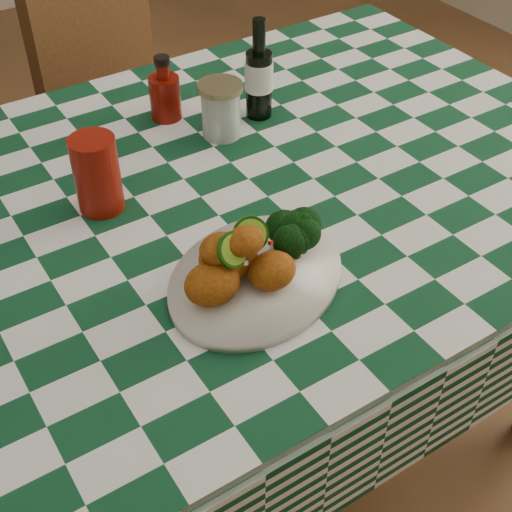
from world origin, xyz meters
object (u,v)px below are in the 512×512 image
fried_chicken_pile (242,255)px  beer_bottle (259,69)px  wooden_chair_right (157,125)px  ketchup_bottle (164,88)px  mason_jar (221,110)px  red_tumbler (97,174)px  dining_table (210,342)px  plate (256,278)px

fried_chicken_pile → beer_bottle: 0.53m
fried_chicken_pile → wooden_chair_right: size_ratio=0.17×
ketchup_bottle → beer_bottle: size_ratio=0.65×
fried_chicken_pile → mason_jar: 0.45m
red_tumbler → wooden_chair_right: wooden_chair_right is taller
beer_bottle → wooden_chair_right: size_ratio=0.22×
dining_table → red_tumbler: size_ratio=11.85×
fried_chicken_pile → wooden_chair_right: bearing=72.4°
red_tumbler → beer_bottle: (0.41, 0.12, 0.03)m
mason_jar → plate: bearing=-113.6°
dining_table → mason_jar: 0.50m
plate → beer_bottle: size_ratio=1.51×
dining_table → plate: bearing=-98.6°
mason_jar → beer_bottle: size_ratio=0.54×
fried_chicken_pile → red_tumbler: bearing=107.9°
mason_jar → wooden_chair_right: wooden_chair_right is taller
dining_table → red_tumbler: 0.50m
mason_jar → wooden_chair_right: 0.68m
beer_bottle → wooden_chair_right: (0.00, 0.54, -0.41)m
beer_bottle → dining_table: bearing=-142.8°
plate → fried_chicken_pile: bearing=180.0°
fried_chicken_pile → red_tumbler: size_ratio=1.15×
plate → wooden_chair_right: bearing=73.7°
dining_table → fried_chicken_pile: size_ratio=10.31×
plate → dining_table: bearing=81.4°
plate → mason_jar: (0.18, 0.40, 0.05)m
plate → ketchup_bottle: bearing=77.8°
red_tumbler → mason_jar: bearing=17.1°
plate → wooden_chair_right: (0.28, 0.97, -0.31)m
fried_chicken_pile → beer_bottle: size_ratio=0.77×
dining_table → red_tumbler: red_tumbler is taller
dining_table → ketchup_bottle: ketchup_bottle is taller
ketchup_bottle → fried_chicken_pile: bearing=-104.8°
ketchup_bottle → mason_jar: bearing=-63.0°
plate → beer_bottle: (0.28, 0.43, 0.10)m
plate → ketchup_bottle: (0.11, 0.53, 0.06)m
plate → fried_chicken_pile: size_ratio=1.96×
mason_jar → fried_chicken_pile: bearing=-116.4°
dining_table → red_tumbler: bearing=157.2°
dining_table → wooden_chair_right: wooden_chair_right is taller
fried_chicken_pile → plate: bearing=0.0°
red_tumbler → wooden_chair_right: (0.41, 0.66, -0.37)m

